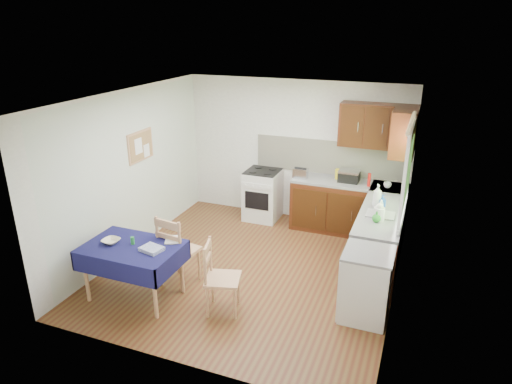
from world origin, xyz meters
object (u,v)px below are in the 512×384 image
at_px(sandwich_press, 349,176).
at_px(dish_rack, 381,214).
at_px(chair_far, 176,249).
at_px(kettle, 379,213).
at_px(toaster, 300,173).
at_px(chair_near, 219,275).
at_px(dining_table, 132,253).

bearing_deg(sandwich_press, dish_rack, -74.82).
xyz_separation_m(chair_far, sandwich_press, (1.82, 2.56, 0.45)).
height_order(chair_far, kettle, kettle).
bearing_deg(toaster, chair_near, -87.23).
xyz_separation_m(dining_table, chair_far, (0.37, 0.45, -0.09)).
relative_size(chair_near, kettle, 3.83).
distance_m(chair_near, sandwich_press, 3.12).
bearing_deg(chair_near, dining_table, 80.26).
height_order(toaster, dish_rack, toaster).
relative_size(chair_far, sandwich_press, 3.09).
relative_size(chair_far, kettle, 4.22).
distance_m(sandwich_press, dish_rack, 1.43).
height_order(dining_table, kettle, kettle).
relative_size(toaster, kettle, 1.00).
distance_m(chair_far, chair_near, 0.86).
distance_m(chair_near, dish_rack, 2.40).
height_order(chair_far, toaster, toaster).
height_order(chair_near, sandwich_press, sandwich_press).
bearing_deg(toaster, chair_far, -105.25).
distance_m(toaster, kettle, 1.97).
bearing_deg(dish_rack, kettle, -80.26).
bearing_deg(kettle, chair_far, -155.76).
distance_m(toaster, dish_rack, 1.86).
distance_m(dining_table, toaster, 3.23).
bearing_deg(sandwich_press, dining_table, -138.87).
height_order(dining_table, toaster, toaster).
relative_size(dish_rack, kettle, 1.57).
bearing_deg(chair_far, sandwich_press, -117.13).
distance_m(chair_near, kettle, 2.29).
height_order(chair_near, dish_rack, dish_rack).
distance_m(dining_table, chair_far, 0.59).
relative_size(chair_far, chair_near, 1.10).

